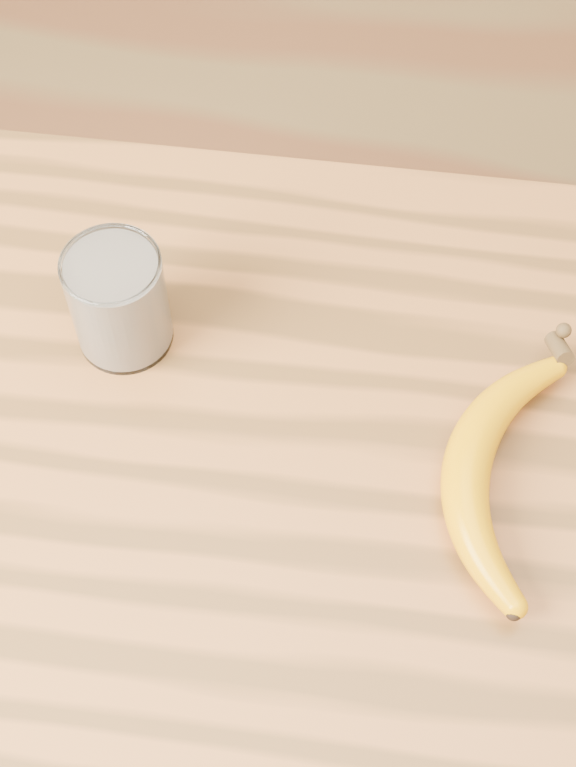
# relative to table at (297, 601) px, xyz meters

# --- Properties ---
(room) EXTENTS (4.04, 4.04, 2.70)m
(room) POSITION_rel_table_xyz_m (0.00, 0.00, 0.58)
(room) COLOR brown
(room) RESTS_ON ground
(table) EXTENTS (1.20, 0.80, 0.90)m
(table) POSITION_rel_table_xyz_m (0.00, 0.00, 0.00)
(table) COLOR #9E5D29
(table) RESTS_ON ground
(smoothie_glass) EXTENTS (0.08, 0.08, 0.10)m
(smoothie_glass) POSITION_rel_table_xyz_m (-0.17, 0.17, 0.18)
(smoothie_glass) COLOR white
(smoothie_glass) RESTS_ON table
(banana) EXTENTS (0.16, 0.33, 0.04)m
(banana) POSITION_rel_table_xyz_m (0.12, 0.08, 0.15)
(banana) COLOR #E99700
(banana) RESTS_ON table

